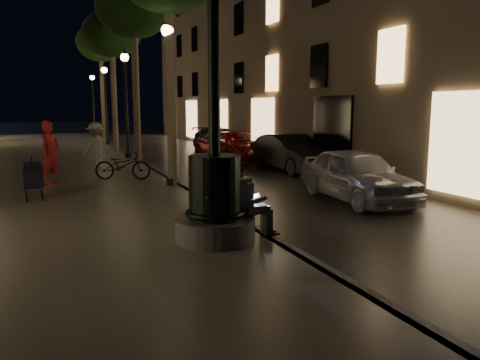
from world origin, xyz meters
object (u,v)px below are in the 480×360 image
fountain_lamppost (215,183)px  tree_third (112,35)px  seated_man_laptop (247,199)px  lamp_curb_a (169,81)px  lamp_curb_d (93,97)px  car_rear (218,140)px  lamp_curb_b (126,90)px  pedestrian_red (50,153)px  car_third (236,147)px  tree_second (133,9)px  car_second (291,153)px  car_front (357,175)px  bicycle (123,165)px  tree_far (101,43)px  stroller (33,178)px  pedestrian_white (96,147)px  lamp_curb_c (105,94)px

fountain_lamppost → tree_third: tree_third is taller
seated_man_laptop → tree_third: 18.75m
lamp_curb_a → lamp_curb_d: size_ratio=1.00×
seated_man_laptop → car_rear: (5.52, 17.00, -0.23)m
lamp_curb_b → pedestrian_red: size_ratio=2.53×
car_rear → car_third: bearing=-101.8°
lamp_curb_b → lamp_curb_d: same height
tree_second → lamp_curb_a: 6.75m
seated_man_laptop → lamp_curb_a: bearing=89.2°
car_second → tree_second: bearing=144.5°
seated_man_laptop → car_front: size_ratio=0.32×
car_front → car_second: car_second is taller
tree_second → car_rear: size_ratio=1.60×
car_front → tree_third: bearing=110.2°
tree_third → bicycle: tree_third is taller
tree_far → car_third: (4.47, -11.80, -5.74)m
seated_man_laptop → lamp_curb_d: 30.09m
stroller → pedestrian_red: pedestrian_red is taller
lamp_curb_d → bicycle: (-1.17, -22.44, -2.57)m
pedestrian_white → lamp_curb_b: bearing=-143.3°
lamp_curb_a → stroller: bearing=-167.1°
lamp_curb_c → lamp_curb_d: same height
tree_far → bicycle: (-1.25, -16.44, -5.77)m
fountain_lamppost → pedestrian_white: bearing=95.8°
pedestrian_white → tree_third: bearing=-131.5°
tree_third → lamp_curb_b: 4.94m
lamp_curb_b → car_front: 12.28m
lamp_curb_c → lamp_curb_b: bearing=-90.0°
fountain_lamppost → car_rear: bearing=70.2°
tree_far → stroller: tree_far is taller
fountain_lamppost → car_front: (5.00, 2.78, -0.50)m
lamp_curb_a → stroller: 4.56m
tree_second → pedestrian_white: (-1.84, -1.87, -5.26)m
lamp_curb_c → bicycle: size_ratio=2.71×
stroller → pedestrian_white: (1.99, 4.98, 0.33)m
car_third → lamp_curb_b: bearing=153.2°
lamp_curb_d → pedestrian_red: bearing=-98.3°
tree_third → fountain_lamppost: bearing=-92.2°
tree_third → lamp_curb_c: size_ratio=1.50×
tree_far → lamp_curb_a: tree_far is taller
pedestrian_white → bicycle: size_ratio=0.98×
lamp_curb_a → lamp_curb_c: same height
pedestrian_white → seated_man_laptop: bearing=70.1°
lamp_curb_a → car_second: bearing=25.3°
stroller → bicycle: size_ratio=0.61×
bicycle → stroller: bearing=156.0°
tree_second → stroller: bearing=-119.2°
car_second → car_rear: bearing=87.3°
seated_man_laptop → pedestrian_red: 8.07m
lamp_curb_c → pedestrian_white: bearing=-98.3°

